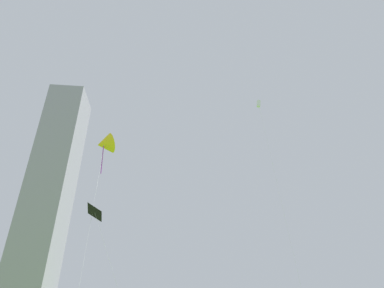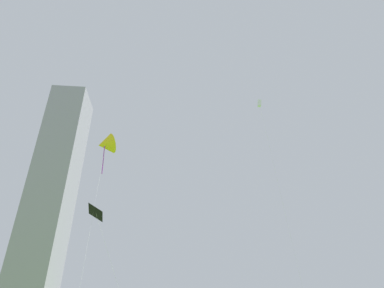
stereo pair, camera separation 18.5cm
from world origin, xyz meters
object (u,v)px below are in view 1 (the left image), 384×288
kite_flying_1 (95,213)px  kite_flying_3 (105,144)px  distant_highrise_0 (51,189)px  kite_flying_0 (259,105)px

kite_flying_1 → kite_flying_3: kite_flying_3 is taller
distant_highrise_0 → kite_flying_1: bearing=-67.7°
kite_flying_0 → kite_flying_1: 25.62m
kite_flying_1 → kite_flying_3: (-0.96, 4.38, 10.26)m
kite_flying_0 → kite_flying_1: (-19.55, -2.02, -16.43)m
kite_flying_0 → kite_flying_3: 21.55m
kite_flying_3 → kite_flying_1: bearing=-77.7°
kite_flying_0 → distant_highrise_0: distant_highrise_0 is taller
kite_flying_0 → kite_flying_3: kite_flying_0 is taller
kite_flying_1 → distant_highrise_0: 127.87m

